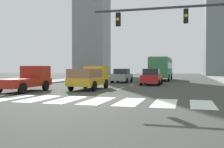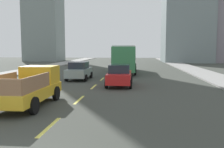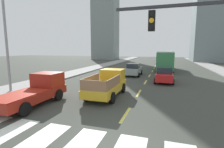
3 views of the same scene
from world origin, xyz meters
TOP-DOWN VIEW (x-y plane):
  - lane_dash_0 at (0.00, 4.00)m, footprint 0.16×2.40m
  - lane_dash_1 at (0.00, 9.00)m, footprint 0.16×2.40m
  - lane_dash_2 at (0.00, 14.00)m, footprint 0.16×2.40m
  - lane_dash_3 at (0.00, 19.00)m, footprint 0.16×2.40m
  - lane_dash_4 at (0.00, 24.00)m, footprint 0.16×2.40m
  - lane_dash_5 at (0.00, 29.00)m, footprint 0.16×2.40m
  - lane_dash_6 at (0.00, 34.00)m, footprint 0.16×2.40m
  - lane_dash_7 at (0.00, 39.00)m, footprint 0.16×2.40m
  - pickup_stakebed at (-2.28, 7.68)m, footprint 2.18×5.20m
  - city_bus at (1.99, 25.83)m, footprint 2.72×10.80m
  - sedan_near_right at (-2.16, 18.42)m, footprint 2.02×4.40m
  - sedan_near_left at (1.98, 14.65)m, footprint 2.02×4.40m
  - block_mid_left at (14.61, 52.54)m, footprint 10.21×10.41m

SIDE VIEW (x-z plane):
  - lane_dash_0 at x=0.00m, z-range 0.00..0.01m
  - lane_dash_1 at x=0.00m, z-range 0.00..0.01m
  - lane_dash_2 at x=0.00m, z-range 0.00..0.01m
  - lane_dash_3 at x=0.00m, z-range 0.00..0.01m
  - lane_dash_4 at x=0.00m, z-range 0.00..0.01m
  - lane_dash_5 at x=0.00m, z-range 0.00..0.01m
  - lane_dash_6 at x=0.00m, z-range 0.00..0.01m
  - lane_dash_7 at x=0.00m, z-range 0.00..0.01m
  - sedan_near_right at x=-2.16m, z-range 0.00..1.72m
  - sedan_near_left at x=1.98m, z-range 0.00..1.72m
  - pickup_stakebed at x=-2.28m, z-range -0.04..1.92m
  - city_bus at x=1.99m, z-range 0.29..3.61m
  - block_mid_left at x=14.61m, z-range 0.00..19.02m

